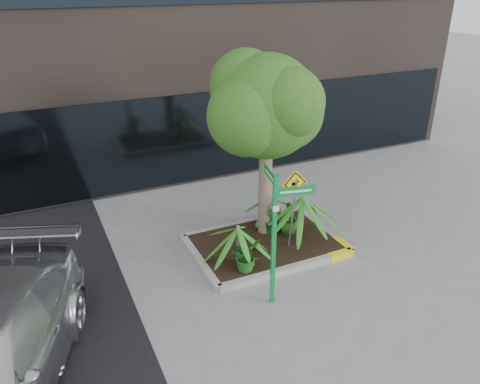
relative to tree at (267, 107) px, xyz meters
name	(u,v)px	position (x,y,z in m)	size (l,w,h in m)	color
ground	(263,256)	(-0.42, -0.78, -3.16)	(80.00, 80.00, 0.00)	gray
planter	(267,244)	(-0.18, -0.50, -3.06)	(3.35, 2.36, 0.15)	#9E9E99
tree	(267,107)	(0.00, 0.00, 0.00)	(2.88, 2.56, 4.33)	gray
palm_front	(303,197)	(0.56, -0.74, -1.91)	(1.32, 1.32, 1.46)	gray
palm_left	(238,228)	(-1.13, -0.98, -2.18)	(1.00, 1.00, 1.11)	gray
palm_back	(269,198)	(0.30, 0.33, -2.35)	(0.80, 0.80, 0.89)	gray
shrub_a	(245,256)	(-1.10, -1.28, -2.67)	(0.60, 0.60, 0.67)	#1B5F1B
shrub_b	(289,217)	(0.48, -0.31, -2.59)	(0.46, 0.46, 0.83)	#2C651E
shrub_c	(250,256)	(-1.01, -1.33, -2.69)	(0.34, 0.34, 0.64)	#276C21
shrub_d	(272,219)	(0.13, -0.17, -2.65)	(0.40, 0.40, 0.73)	#1D6722
street_sign_post	(276,226)	(-0.95, -2.24, -1.53)	(0.76, 0.88, 2.64)	#0D913A
cattle_sign	(294,197)	(0.19, -0.96, -1.74)	(0.58, 0.24, 1.88)	slate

